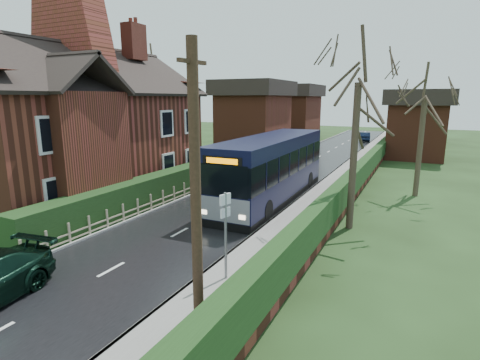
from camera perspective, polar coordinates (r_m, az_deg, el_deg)
The scene contains 17 objects.
ground at distance 15.07m, azimuth -13.61°, elevation -10.20°, with size 140.00×140.00×0.00m, color #2B4E21.
road at distance 23.23m, azimuth 2.19°, elevation -1.84°, with size 6.00×100.00×0.02m, color black.
pavement at distance 21.91m, azimuth 12.43°, elevation -2.83°, with size 2.50×100.00×0.14m, color slate.
kerb_right at distance 22.20m, azimuth 9.42°, elevation -2.51°, with size 0.12×100.00×0.14m, color gray.
kerb_left at distance 24.57m, azimuth -4.33°, elevation -0.98°, with size 0.12×100.00×0.10m, color gray.
front_hedge at distance 20.88m, azimuth -13.32°, elevation -1.56°, with size 1.20×16.00×1.60m, color black.
picket_fence at distance 20.51m, azimuth -11.64°, elevation -2.74°, with size 0.10×16.00×0.90m, color gray, non-canonical shape.
right_wall_hedge at distance 21.39m, azimuth 16.57°, elevation -0.80°, with size 0.60×50.00×1.80m.
brick_house at distance 23.57m, azimuth -23.36°, elevation 8.13°, with size 9.30×14.60×10.30m.
bus at distance 21.29m, azimuth 4.71°, elevation 1.71°, with size 2.85×11.88×3.60m.
car_silver at distance 25.28m, azimuth -2.55°, elevation 1.06°, with size 1.79×4.44×1.51m, color #A3A3A7.
car_distant at distance 53.88m, azimuth 18.44°, elevation 6.28°, with size 1.30×3.73×1.23m, color black.
bus_stop_sign at distance 11.53m, azimuth -2.23°, elevation -6.74°, with size 0.18×0.44×2.92m.
telegraph_pole at distance 8.13m, azimuth -6.74°, elevation -3.42°, with size 0.24×0.89×6.89m.
tree_right_near at distance 16.73m, azimuth 17.71°, elevation 15.45°, with size 4.19×4.19×9.05m.
tree_right_far at distance 24.06m, azimuth 26.44°, elevation 11.94°, with size 4.20×4.20×8.11m.
tree_house_side at distance 36.64m, azimuth -13.35°, elevation 16.15°, with size 4.91×4.91×11.17m.
Camera 1 is at (9.06, -10.62, 5.68)m, focal length 28.00 mm.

